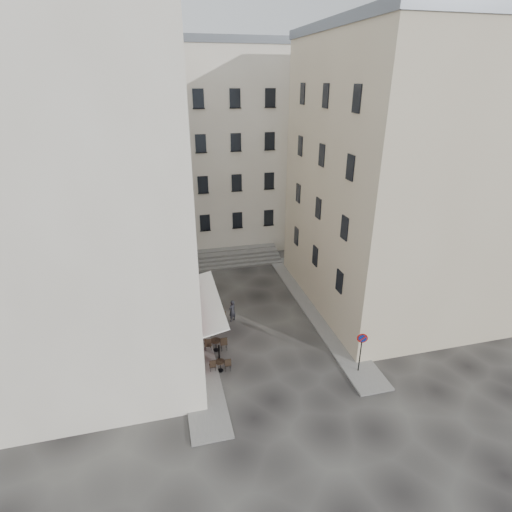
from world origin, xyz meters
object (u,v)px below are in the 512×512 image
object	(u,v)px
bistro_table_a	(220,365)
bistro_table_b	(216,344)
pedestrian	(232,311)
no_parking_sign	(361,345)

from	to	relation	value
bistro_table_a	bistro_table_b	bearing A→B (deg)	88.46
bistro_table_b	pedestrian	size ratio (longest dim) A/B	0.85
bistro_table_a	no_parking_sign	bearing A→B (deg)	-14.84
no_parking_sign	bistro_table_a	size ratio (longest dim) A/B	2.18
bistro_table_a	bistro_table_b	xyz separation A→B (m)	(0.05, 1.94, 0.06)
bistro_table_b	pedestrian	bearing A→B (deg)	62.02
no_parking_sign	pedestrian	xyz separation A→B (m)	(-5.99, 7.01, -1.07)
bistro_table_a	pedestrian	xyz separation A→B (m)	(1.67, 4.98, 0.37)
no_parking_sign	bistro_table_a	bearing A→B (deg)	-176.35
no_parking_sign	pedestrian	distance (m)	9.28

